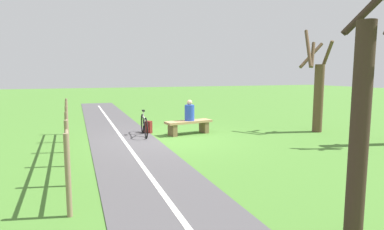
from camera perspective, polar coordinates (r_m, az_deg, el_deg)
The scene contains 10 objects.
ground_plane at distance 10.50m, azimuth -3.98°, elevation -4.27°, with size 80.00×80.00×0.00m, color #477A2D.
paved_path at distance 6.39m, azimuth -6.49°, elevation -11.88°, with size 2.08×36.00×0.02m, color #4C494C.
path_centre_line at distance 6.38m, azimuth -6.49°, elevation -11.79°, with size 0.10×32.00×0.00m, color silver.
bench at distance 11.29m, azimuth -0.59°, elevation -1.74°, with size 1.73×0.74×0.48m.
person_seated at distance 11.25m, azimuth -0.44°, elevation 0.57°, with size 0.38×0.38×0.73m.
bicycle at distance 11.10m, azimuth -8.40°, elevation -1.79°, with size 0.19×1.65×0.87m.
backpack at distance 11.60m, azimuth -7.81°, elevation -2.15°, with size 0.34×0.33×0.43m.
fence_roadside at distance 8.54m, azimuth -21.09°, elevation -2.50°, with size 0.13×7.10×1.25m.
tree_near_bench at distance 4.33m, azimuth 28.12°, elevation 0.57°, with size 1.25×1.21×3.68m.
tree_far_right at distance 12.52m, azimuth 21.18°, elevation 4.22°, with size 1.15×1.01×3.68m.
Camera 1 is at (2.94, 9.86, 2.10)m, focal length 30.37 mm.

